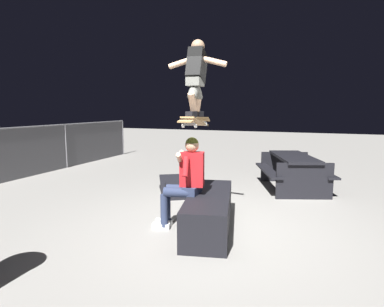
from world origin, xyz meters
The scene contains 7 objects.
ground_plane centered at (0.00, 0.00, 0.00)m, with size 40.00×40.00×0.00m, color gray.
ledge_box_main centered at (-0.07, 0.06, 0.26)m, with size 1.87×0.60×0.52m, color black.
person_sitting_on_ledge centered at (-0.18, 0.40, 0.76)m, with size 0.59×0.78×1.36m.
skateboard centered at (0.02, 0.31, 1.57)m, with size 1.03×0.27×0.17m.
skater_airborne centered at (0.08, 0.32, 2.26)m, with size 0.63×0.89×1.12m.
kicker_ramp centered at (1.61, 1.22, 0.06)m, with size 1.36×1.28×0.40m.
picnic_table_back centered at (2.77, -0.94, 0.50)m, with size 2.05×1.83×0.75m.
Camera 1 is at (-4.35, -1.34, 1.77)m, focal length 29.59 mm.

